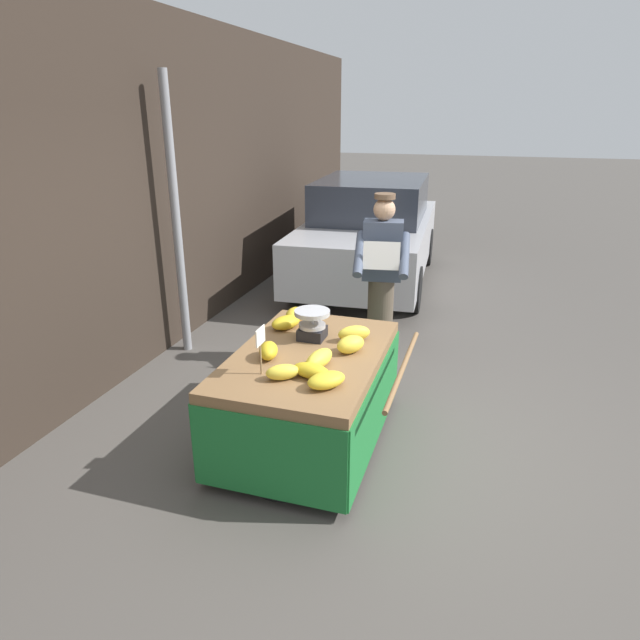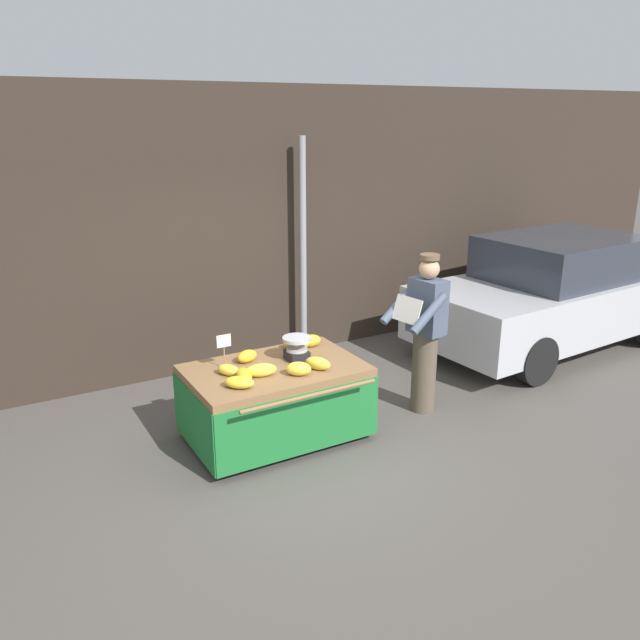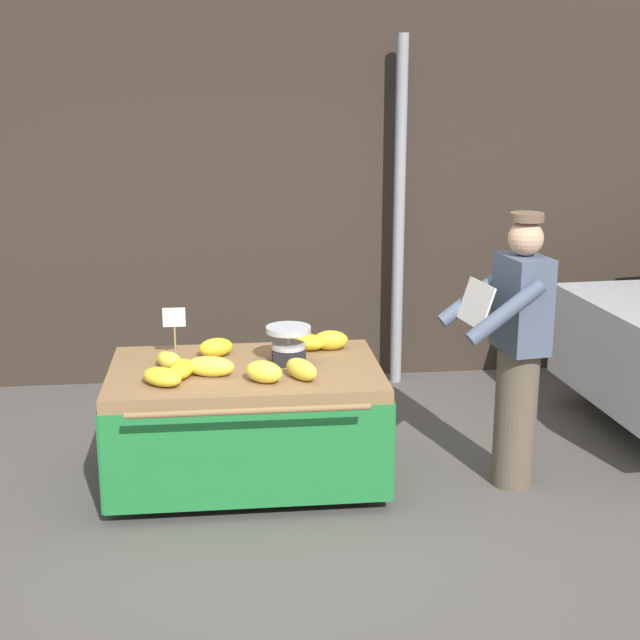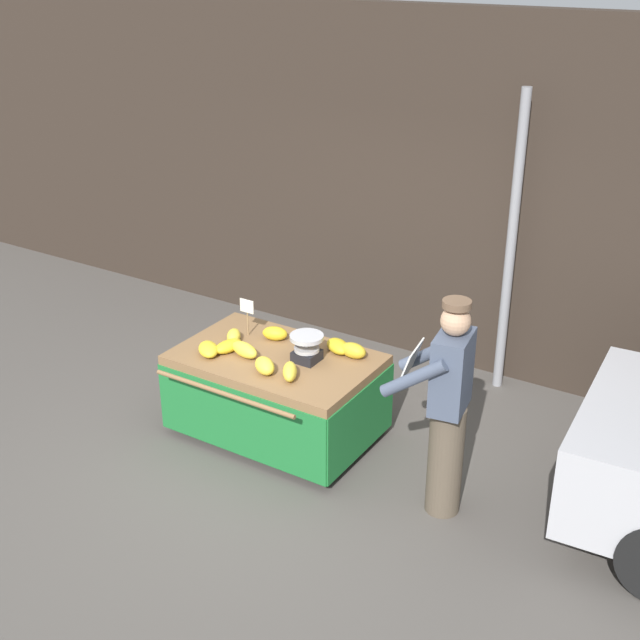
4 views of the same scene
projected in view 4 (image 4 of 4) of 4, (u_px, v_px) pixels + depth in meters
name	position (u px, v px, depth m)	size (l,w,h in m)	color
ground_plane	(268.00, 467.00, 6.80)	(60.00, 60.00, 0.00)	#514C47
back_wall	(420.00, 189.00, 8.11)	(16.00, 0.24, 3.41)	#332821
street_pole	(511.00, 247.00, 7.46)	(0.09, 0.09, 2.81)	gray
banana_cart	(276.00, 377.00, 7.03)	(1.68, 1.27, 0.76)	olive
weighing_scale	(307.00, 348.00, 6.81)	(0.28, 0.28, 0.23)	black
price_sign	(247.00, 309.00, 7.20)	(0.14, 0.01, 0.34)	#997A51
banana_bunch_0	(275.00, 333.00, 7.20)	(0.13, 0.22, 0.12)	gold
banana_bunch_1	(228.00, 346.00, 6.99)	(0.14, 0.27, 0.10)	gold
banana_bunch_2	(290.00, 372.00, 6.56)	(0.11, 0.26, 0.12)	yellow
banana_bunch_3	(265.00, 366.00, 6.64)	(0.14, 0.23, 0.13)	yellow
banana_bunch_4	(234.00, 336.00, 7.17)	(0.12, 0.23, 0.10)	yellow
banana_bunch_5	(245.00, 350.00, 6.91)	(0.12, 0.29, 0.12)	yellow
banana_bunch_6	(353.00, 350.00, 6.89)	(0.14, 0.23, 0.13)	gold
banana_bunch_7	(208.00, 349.00, 6.94)	(0.16, 0.27, 0.10)	yellow
banana_bunch_8	(338.00, 346.00, 6.98)	(0.16, 0.26, 0.11)	gold
vendor_person	(447.00, 408.00, 5.94)	(0.63, 0.58, 1.71)	brown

